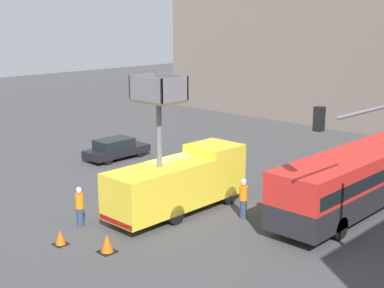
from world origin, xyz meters
The scene contains 9 objects.
ground_plane centered at (0.00, 0.00, 0.00)m, with size 120.00×120.00×0.00m, color #424244.
utility_truck centered at (1.47, -0.09, 1.61)m, with size 2.28×7.49×6.63m.
city_bus centered at (7.49, 5.81, 1.72)m, with size 2.59×11.46×2.92m.
traffic_light_pole centered at (10.95, -0.29, 4.22)m, with size 3.52×3.27×6.27m.
road_worker_near_truck centered at (-0.44, -4.43, 0.91)m, with size 0.38×0.38×1.82m.
road_worker_directing centered at (4.19, 1.39, 0.95)m, with size 0.38×0.38×1.89m.
traffic_cone_near_truck centered at (2.63, -5.28, 0.35)m, with size 0.66×0.66×0.75m.
traffic_cone_mid_road centered at (0.67, -6.17, 0.30)m, with size 0.56×0.56×0.64m.
parked_car_curbside centered at (-8.51, 3.95, 0.70)m, with size 1.79×4.34×1.37m.
Camera 1 is at (18.70, -17.13, 9.11)m, focal length 50.00 mm.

